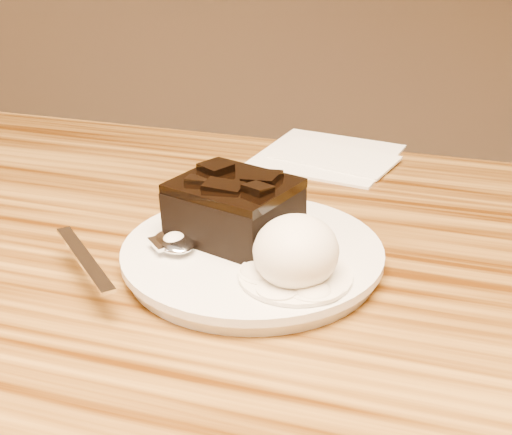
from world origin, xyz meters
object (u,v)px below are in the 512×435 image
(ice_cream_scoop, at_px, (296,251))
(spoon, at_px, (174,244))
(brownie, at_px, (234,212))
(napkin, at_px, (327,155))
(plate, at_px, (252,257))

(ice_cream_scoop, height_order, spoon, ice_cream_scoop)
(ice_cream_scoop, xyz_separation_m, spoon, (-0.11, 0.02, -0.02))
(brownie, distance_m, ice_cream_scoop, 0.09)
(spoon, bearing_deg, ice_cream_scoop, -55.70)
(brownie, xyz_separation_m, spoon, (-0.04, -0.04, -0.02))
(ice_cream_scoop, distance_m, napkin, 0.32)
(plate, bearing_deg, brownie, 141.76)
(brownie, height_order, napkin, brownie)
(plate, xyz_separation_m, spoon, (-0.06, -0.02, 0.01))
(plate, bearing_deg, ice_cream_scoop, -39.85)
(ice_cream_scoop, height_order, napkin, ice_cream_scoop)
(brownie, height_order, spoon, brownie)
(brownie, bearing_deg, ice_cream_scoop, -39.36)
(plate, distance_m, brownie, 0.04)
(brownie, relative_size, napkin, 0.62)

